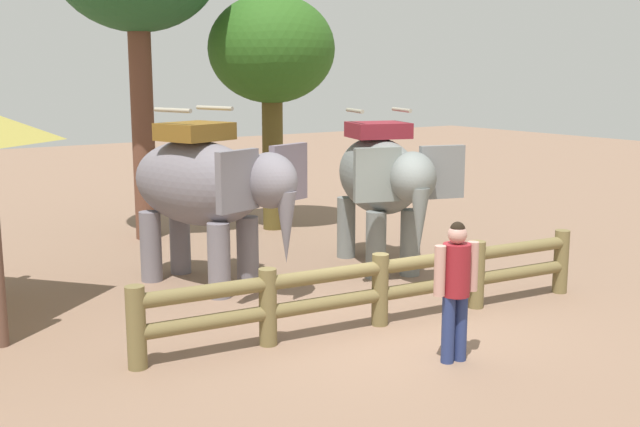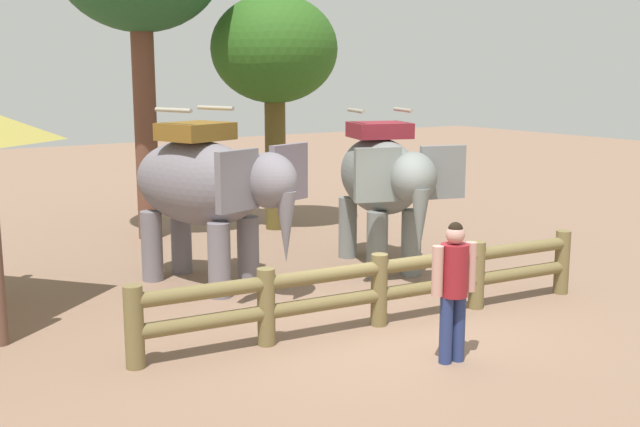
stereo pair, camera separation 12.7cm
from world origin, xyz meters
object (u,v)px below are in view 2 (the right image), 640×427
(elephant_center, at_px, (383,180))
(tree_far_left, at_px, (274,53))
(elephant_near_left, at_px, (207,188))
(tourist_woman_in_black, at_px, (454,282))
(log_fence, at_px, (379,284))

(elephant_center, xyz_separation_m, tree_far_left, (0.23, 4.29, 2.36))
(tree_far_left, bearing_deg, elephant_center, -93.08)
(elephant_near_left, distance_m, elephant_center, 3.26)
(elephant_near_left, relative_size, elephant_center, 1.03)
(elephant_center, distance_m, tree_far_left, 4.90)
(elephant_near_left, distance_m, tree_far_left, 5.48)
(tree_far_left, bearing_deg, elephant_near_left, -133.46)
(elephant_center, bearing_deg, tourist_woman_in_black, -117.22)
(tourist_woman_in_black, bearing_deg, tree_far_left, 74.35)
(log_fence, bearing_deg, tree_far_left, 71.66)
(elephant_center, height_order, tourist_woman_in_black, elephant_center)
(log_fence, height_order, elephant_center, elephant_center)
(elephant_center, bearing_deg, log_fence, -128.82)
(log_fence, relative_size, tree_far_left, 1.36)
(elephant_near_left, relative_size, tree_far_left, 0.68)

